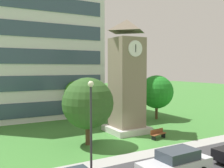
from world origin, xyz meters
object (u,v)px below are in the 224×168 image
(park_bench, at_px, (158,134))
(street_lamp, at_px, (91,118))
(tree_streetside, at_px, (88,103))
(tree_near_tower, at_px, (76,92))
(clock_tower, at_px, (127,82))
(tree_by_building, at_px, (157,92))
(parked_car_silver, at_px, (176,163))

(park_bench, relative_size, street_lamp, 0.32)
(street_lamp, height_order, tree_streetside, street_lamp)
(tree_near_tower, distance_m, tree_streetside, 11.42)
(park_bench, distance_m, street_lamp, 10.74)
(clock_tower, height_order, street_lamp, clock_tower)
(park_bench, height_order, street_lamp, street_lamp)
(tree_by_building, distance_m, parked_car_silver, 18.26)
(tree_near_tower, xyz_separation_m, tree_by_building, (9.12, -5.01, -0.00))
(park_bench, height_order, tree_by_building, tree_by_building)
(tree_near_tower, bearing_deg, parked_car_silver, -94.13)
(street_lamp, bearing_deg, tree_streetside, 67.34)
(tree_near_tower, relative_size, tree_streetside, 0.86)
(clock_tower, xyz_separation_m, tree_by_building, (7.02, 3.77, -1.66))
(clock_tower, bearing_deg, parked_car_silver, -107.88)
(tree_streetside, height_order, tree_by_building, tree_streetside)
(park_bench, bearing_deg, street_lamp, -152.45)
(park_bench, bearing_deg, tree_near_tower, 104.59)
(tree_by_building, bearing_deg, park_bench, -128.44)
(park_bench, relative_size, tree_by_building, 0.33)
(parked_car_silver, bearing_deg, tree_streetside, 101.91)
(tree_by_building, xyz_separation_m, parked_car_silver, (-10.54, -14.67, -2.67))
(tree_streetside, bearing_deg, parked_car_silver, -78.09)
(tree_streetside, relative_size, tree_by_building, 1.03)
(clock_tower, bearing_deg, park_bench, -72.67)
(street_lamp, xyz_separation_m, tree_near_tower, (5.87, 17.17, -0.10))
(park_bench, xyz_separation_m, street_lamp, (-9.10, -4.75, 3.18))
(tree_streetside, distance_m, tree_by_building, 13.73)
(tree_near_tower, bearing_deg, street_lamp, -108.86)
(clock_tower, distance_m, street_lamp, 11.67)
(clock_tower, distance_m, parked_car_silver, 12.25)
(tree_streetside, bearing_deg, street_lamp, -112.66)
(clock_tower, relative_size, parked_car_silver, 2.40)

